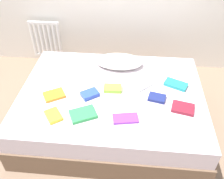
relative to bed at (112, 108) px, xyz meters
The scene contains 14 objects.
ground_plane 0.25m from the bed, ahead, with size 8.00×8.00×0.00m, color #7F6651.
bed is the anchor object (origin of this frame).
radiator 1.64m from the bed, 132.62° to the left, with size 0.45×0.04×0.57m.
pillow 0.58m from the bed, 84.58° to the left, with size 0.57×0.33×0.12m, color white.
textbook_blue 0.37m from the bed, 156.41° to the right, with size 0.18×0.12×0.05m, color #2847B7.
textbook_lime 0.27m from the bed, 63.00° to the left, with size 0.19×0.12×0.04m, color #8CC638.
textbook_navy 0.56m from the bed, ahead, with size 0.18×0.13×0.03m, color navy.
textbook_teal 0.76m from the bed, 12.76° to the left, with size 0.24×0.13×0.04m, color teal.
textbook_orange 0.67m from the bed, 167.12° to the right, with size 0.21×0.16×0.03m, color orange.
textbook_maroon 0.80m from the bed, 16.17° to the right, with size 0.21×0.16×0.04m, color maroon.
textbook_yellow 0.73m from the bed, 140.45° to the right, with size 0.18×0.13×0.03m, color yellow.
textbook_purple 0.51m from the bed, 67.02° to the right, with size 0.24×0.12×0.03m, color purple.
textbook_green 0.53m from the bed, 121.83° to the right, with size 0.25×0.17×0.04m, color green.
textbook_white 0.44m from the bed, 20.02° to the left, with size 0.20×0.13×0.03m, color white.
Camera 1 is at (0.19, -1.98, 2.21)m, focal length 39.12 mm.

